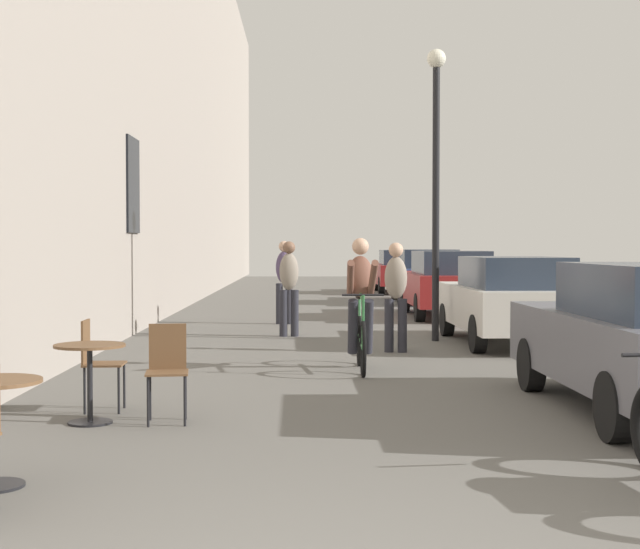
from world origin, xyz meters
TOP-DOWN VIEW (x-y plane):
  - cafe_table_mid at (-2.07, 4.36)m, footprint 0.64×0.64m
  - cafe_chair_mid_toward_street at (-2.15, 4.97)m, footprint 0.39×0.39m
  - cafe_chair_mid_toward_wall at (-1.39, 4.43)m, footprint 0.42×0.42m
  - cyclist_on_bicycle at (0.60, 7.97)m, footprint 0.52×1.76m
  - pedestrian_near at (1.25, 9.88)m, footprint 0.37×0.29m
  - pedestrian_mid at (-0.40, 12.34)m, footprint 0.36×0.27m
  - pedestrian_far at (-0.54, 14.93)m, footprint 0.35×0.26m
  - street_lamp at (2.09, 11.53)m, footprint 0.32×0.32m
  - parked_car_second at (3.20, 10.95)m, footprint 1.77×4.05m
  - parked_car_third at (3.10, 16.70)m, footprint 1.79×4.20m
  - parked_car_fourth at (3.33, 22.00)m, footprint 1.91×4.28m
  - parked_car_fifth at (3.20, 27.42)m, footprint 1.78×4.13m

SIDE VIEW (x-z plane):
  - cafe_chair_mid_toward_street at x=-2.15m, z-range 0.07..0.96m
  - cafe_chair_mid_toward_wall at x=-1.39m, z-range 0.07..0.96m
  - cafe_table_mid at x=-2.07m, z-range 0.16..0.88m
  - parked_car_second at x=3.20m, z-range 0.03..1.46m
  - parked_car_fifth at x=3.20m, z-range 0.03..1.49m
  - parked_car_third at x=3.10m, z-range 0.03..1.52m
  - parked_car_fourth at x=3.33m, z-range 0.03..1.53m
  - cyclist_on_bicycle at x=0.60m, z-range -0.06..1.68m
  - pedestrian_near at x=1.25m, z-range 0.10..1.76m
  - pedestrian_mid at x=-0.40m, z-range 0.11..1.79m
  - pedestrian_far at x=-0.54m, z-range 0.11..1.81m
  - street_lamp at x=2.09m, z-range 0.66..5.56m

